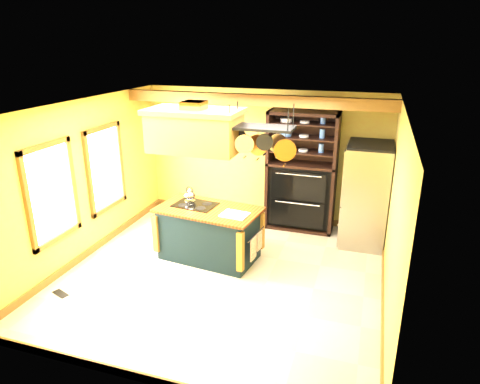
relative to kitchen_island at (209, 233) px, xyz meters
The scene contains 15 objects.
floor 0.77m from the kitchen_island, 47.38° to the right, with size 5.00×5.00×0.00m, color beige.
ceiling 2.31m from the kitchen_island, 47.38° to the right, with size 5.00×5.00×0.00m, color white.
wall_back 2.27m from the kitchen_island, 78.47° to the left, with size 5.00×0.02×2.70m, color gold.
wall_front 3.11m from the kitchen_island, 81.95° to the right, with size 5.00×0.02×2.70m, color gold.
wall_left 2.31m from the kitchen_island, 167.71° to the right, with size 0.02×5.00×2.70m, color gold.
wall_right 3.08m from the kitchen_island, ahead, with size 0.02×5.00×2.70m, color gold.
ceiling_beam 2.49m from the kitchen_island, 71.48° to the left, with size 5.00×0.15×0.20m, color brown.
window_near 2.58m from the kitchen_island, 148.52° to the right, with size 0.06×1.06×1.56m.
window_far 2.25m from the kitchen_island, behind, with size 0.06×1.06×1.56m.
kitchen_island is the anchor object (origin of this frame).
range_hood 1.80m from the kitchen_island, behind, with size 1.51×0.86×0.80m.
pot_rack 1.98m from the kitchen_island, ahead, with size 1.09×0.50×0.82m.
refrigerator 2.92m from the kitchen_island, 30.08° to the left, with size 0.80×0.95×1.86m.
hutch 2.23m from the kitchen_island, 54.84° to the left, with size 1.33×0.60×2.36m.
floor_register 2.50m from the kitchen_island, 134.12° to the right, with size 0.28×0.12×0.01m, color black.
Camera 1 is at (2.13, -5.76, 3.60)m, focal length 32.00 mm.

